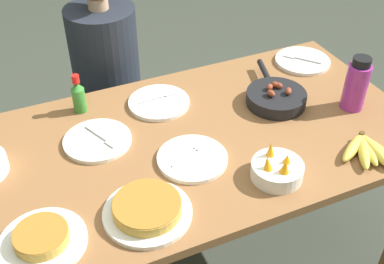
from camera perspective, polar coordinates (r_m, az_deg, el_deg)
name	(u,v)px	position (r m, az deg, el deg)	size (l,w,h in m)	color
dining_table	(192,159)	(1.79, 0.00, -3.22)	(1.67, 0.88, 0.75)	brown
banana_bunch	(367,150)	(1.75, 20.01, -1.97)	(0.19, 0.20, 0.04)	gold
skillet	(276,97)	(1.91, 9.89, 4.10)	(0.23, 0.38, 0.08)	black
frittata_plate_center	(42,239)	(1.44, -17.34, -12.06)	(0.25, 0.25, 0.05)	silver
frittata_plate_side	(147,209)	(1.45, -5.33, -9.12)	(0.27, 0.27, 0.05)	silver
empty_plate_near_front	(159,103)	(1.89, -3.94, 3.51)	(0.24, 0.24, 0.02)	silver
empty_plate_far_left	(98,141)	(1.73, -11.14, -1.00)	(0.24, 0.24, 0.02)	silver
empty_plate_far_right	(302,61)	(2.22, 12.96, 8.21)	(0.24, 0.24, 0.02)	silver
empty_plate_mid_edge	(192,158)	(1.63, 0.03, -3.16)	(0.24, 0.24, 0.02)	silver
fruit_bowl_citrus	(277,169)	(1.58, 10.04, -4.38)	(0.17, 0.17, 0.11)	silver
water_bottle	(356,85)	(1.93, 18.89, 5.35)	(0.09, 0.09, 0.22)	#992D89
hot_sauce_bottle	(78,96)	(1.87, -13.31, 4.22)	(0.05, 0.05, 0.16)	#337F2D
person_figure	(110,101)	(2.36, -9.64, 3.61)	(0.34, 0.34, 1.23)	black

